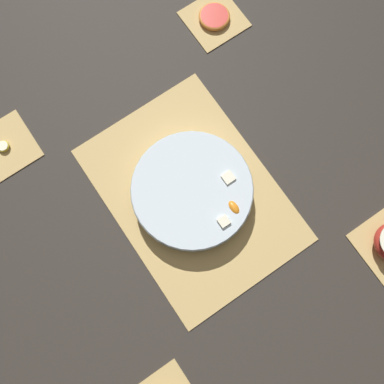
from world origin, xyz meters
The scene contains 7 objects.
ground_plane centered at (0.00, 0.00, 0.00)m, with size 6.00×6.00×0.00m, color #2D2823.
bamboo_mat_center centered at (0.00, 0.00, 0.00)m, with size 0.50×0.36×0.01m.
coaster_mat_near_left centered at (-0.35, -0.30, 0.00)m, with size 0.14×0.14×0.01m.
coaster_mat_far_left centered at (-0.35, 0.30, 0.00)m, with size 0.14×0.14×0.01m.
fruit_salad_bowl centered at (0.00, 0.00, 0.04)m, with size 0.27×0.27×0.06m.
banana_coin_single centered at (-0.35, -0.30, 0.01)m, with size 0.03×0.03×0.01m.
grapefruit_slice centered at (-0.35, 0.30, 0.01)m, with size 0.08×0.08×0.01m.
Camera 1 is at (0.18, -0.12, 1.02)m, focal length 42.00 mm.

